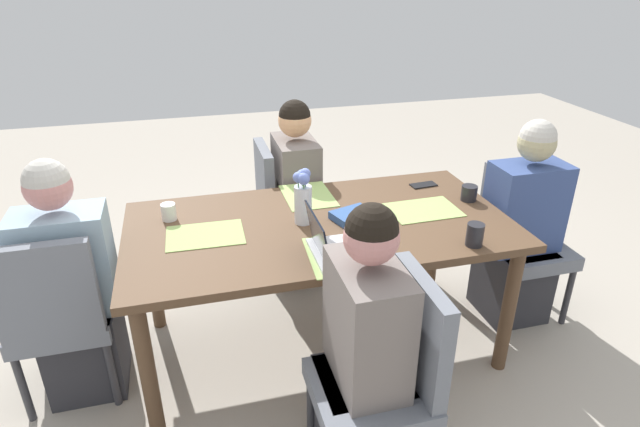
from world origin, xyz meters
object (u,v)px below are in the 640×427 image
Objects in this scene: chair_far_left_mid at (283,205)px; dining_table at (320,237)px; laptop_near_right_near at (332,248)px; coffee_mug_centre_left at (169,212)px; person_near_right_near at (365,360)px; chair_near_right_near at (389,372)px; coffee_mug_near_right at (469,193)px; chair_head_right_left_near at (521,232)px; chair_head_left_left_far at (59,311)px; book_blue_cover at (352,215)px; person_far_left_mid at (297,203)px; phone_black at (423,185)px; person_head_left_left_far at (74,295)px; flower_vase at (303,195)px; person_head_right_left_near at (520,234)px; coffee_mug_near_left at (475,235)px.

dining_table is at bearing -87.85° from chair_far_left_mid.
laptop_near_right_near reaches higher than coffee_mug_centre_left.
person_near_right_near is 0.50m from laptop_near_right_near.
dining_table is 0.76m from person_near_right_near.
person_near_right_near is at bearing 141.24° from chair_near_right_near.
coffee_mug_near_right is 1.58m from coffee_mug_centre_left.
chair_head_right_left_near is 1.46m from chair_far_left_mid.
chair_head_left_left_far is 1.51m from chair_near_right_near.
person_near_right_near is at bearing -121.57° from book_blue_cover.
person_far_left_mid is 1.33× the size of chair_head_left_left_far.
chair_far_left_mid is (-1.27, 0.73, 0.00)m from chair_head_right_left_near.
person_near_right_near reaches higher than laptop_near_right_near.
chair_head_right_left_near reaches higher than phone_black.
chair_near_right_near is 6.00× the size of phone_black.
coffee_mug_near_right is at bearing 0.97° from person_head_left_left_far.
person_head_left_left_far is at bearing 51.24° from chair_head_left_left_far.
laptop_near_right_near is 0.98m from phone_black.
coffee_mug_centre_left is (-0.70, 0.98, 0.28)m from person_near_right_near.
phone_black is (0.78, 0.28, -0.14)m from flower_vase.
person_head_right_left_near reaches higher than chair_far_left_mid.
chair_near_right_near reaches higher than coffee_mug_centre_left.
coffee_mug_centre_left reaches higher than book_blue_cover.
chair_near_right_near is 4.50× the size of book_blue_cover.
laptop_near_right_near is at bearing -164.01° from person_head_right_left_near.
chair_near_right_near reaches higher than coffee_mug_near_right.
flower_vase reaches higher than book_blue_cover.
chair_head_right_left_near is at bearing 2.63° from flower_vase.
chair_head_right_left_near is 0.75× the size of person_head_right_left_near.
coffee_mug_near_left is at bearing -142.03° from chair_head_right_left_near.
coffee_mug_near_right is (0.88, 0.40, -0.00)m from laptop_near_right_near.
laptop_near_right_near reaches higher than chair_head_right_left_near.
person_near_right_near reaches higher than chair_far_left_mid.
coffee_mug_near_left is 1.48m from coffee_mug_centre_left.
chair_head_right_left_near is 8.42× the size of coffee_mug_near_left.
laptop_near_right_near reaches higher than coffee_mug_near_left.
phone_black is at bearing 3.07° from coffee_mug_centre_left.
chair_far_left_mid reaches higher than dining_table.
person_head_left_left_far is 11.18× the size of coffee_mug_near_left.
chair_head_left_left_far reaches higher than phone_black.
laptop_near_right_near reaches higher than phone_black.
dining_table is at bearing 2.47° from chair_head_left_left_far.
chair_far_left_mid is 2.81× the size of laptop_near_right_near.
laptop_near_right_near reaches higher than chair_near_right_near.
chair_head_right_left_near and chair_far_left_mid have the same top height.
person_head_right_left_near is 3.73× the size of laptop_near_right_near.
chair_head_right_left_near is 10.65× the size of coffee_mug_near_right.
chair_near_right_near is (0.06, -0.81, -0.18)m from dining_table.
phone_black is (0.53, 0.31, -0.02)m from book_blue_cover.
person_near_right_near reaches higher than chair_near_right_near.
coffee_mug_near_right is at bearing 3.74° from dining_table.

